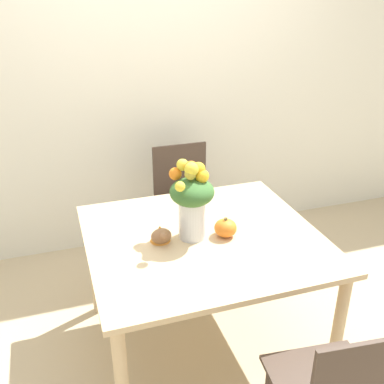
# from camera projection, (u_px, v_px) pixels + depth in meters

# --- Properties ---
(ground_plane) EXTENTS (12.00, 12.00, 0.00)m
(ground_plane) POSITION_uv_depth(u_px,v_px,m) (202.00, 343.00, 2.65)
(ground_plane) COLOR tan
(wall_back) EXTENTS (8.00, 0.06, 2.70)m
(wall_back) POSITION_uv_depth(u_px,v_px,m) (142.00, 72.00, 3.23)
(wall_back) COLOR silver
(wall_back) RESTS_ON ground_plane
(dining_table) EXTENTS (1.20, 1.10, 0.74)m
(dining_table) POSITION_uv_depth(u_px,v_px,m) (203.00, 250.00, 2.38)
(dining_table) COLOR #D1B284
(dining_table) RESTS_ON ground_plane
(flower_vase) EXTENTS (0.22, 0.25, 0.42)m
(flower_vase) POSITION_uv_depth(u_px,v_px,m) (192.00, 200.00, 2.25)
(flower_vase) COLOR silver
(flower_vase) RESTS_ON dining_table
(pumpkin) EXTENTS (0.12, 0.12, 0.11)m
(pumpkin) POSITION_uv_depth(u_px,v_px,m) (225.00, 228.00, 2.32)
(pumpkin) COLOR orange
(pumpkin) RESTS_ON dining_table
(turkey_figurine) EXTENTS (0.11, 0.14, 0.09)m
(turkey_figurine) POSITION_uv_depth(u_px,v_px,m) (161.00, 235.00, 2.27)
(turkey_figurine) COLOR #936642
(turkey_figurine) RESTS_ON dining_table
(dining_chair_near_window) EXTENTS (0.42, 0.42, 0.89)m
(dining_chair_near_window) POSITION_uv_depth(u_px,v_px,m) (185.00, 204.00, 3.26)
(dining_chair_near_window) COLOR #47382D
(dining_chair_near_window) RESTS_ON ground_plane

